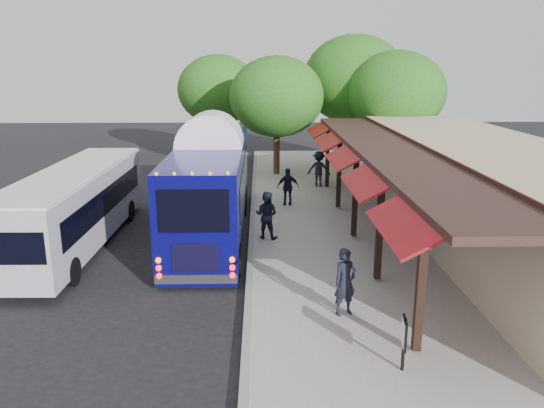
% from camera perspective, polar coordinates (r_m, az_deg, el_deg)
% --- Properties ---
extents(ground, '(90.00, 90.00, 0.00)m').
position_cam_1_polar(ground, '(15.66, -2.63, -8.84)').
color(ground, black).
rests_on(ground, ground).
extents(sidewalk, '(10.00, 40.00, 0.15)m').
position_cam_1_polar(sidewalk, '(19.90, 12.21, -3.70)').
color(sidewalk, '#9E9B93').
rests_on(sidewalk, ground).
extents(curb, '(0.20, 40.00, 0.16)m').
position_cam_1_polar(curb, '(19.36, -2.22, -3.88)').
color(curb, gray).
rests_on(curb, ground).
extents(station_shelter, '(8.15, 20.00, 3.60)m').
position_cam_1_polar(station_shelter, '(20.48, 21.73, 1.26)').
color(station_shelter, '#C7AA8A').
rests_on(station_shelter, ground).
extents(coach_bus, '(2.45, 11.40, 3.63)m').
position_cam_1_polar(coach_bus, '(20.14, -6.49, 2.31)').
color(coach_bus, '#09075B').
rests_on(coach_bus, ground).
extents(city_bus, '(2.37, 10.20, 2.73)m').
position_cam_1_polar(city_bus, '(19.82, -20.32, -0.04)').
color(city_bus, '#999BA1').
rests_on(city_bus, ground).
extents(ped_a, '(0.75, 0.63, 1.73)m').
position_cam_1_polar(ped_a, '(13.48, 7.88, -8.31)').
color(ped_a, black).
rests_on(ped_a, sidewalk).
extents(ped_b, '(1.02, 0.91, 1.74)m').
position_cam_1_polar(ped_b, '(19.08, -0.60, -1.18)').
color(ped_b, black).
rests_on(ped_b, sidewalk).
extents(ped_c, '(1.00, 0.46, 1.68)m').
position_cam_1_polar(ped_c, '(23.60, 1.74, 1.86)').
color(ped_c, black).
rests_on(ped_c, sidewalk).
extents(ped_d, '(1.32, 0.96, 1.83)m').
position_cam_1_polar(ped_d, '(27.40, 5.07, 3.79)').
color(ped_d, black).
rests_on(ped_d, sidewalk).
extents(sign_board, '(0.12, 0.53, 1.15)m').
position_cam_1_polar(sign_board, '(11.42, 14.03, -13.58)').
color(sign_board, black).
rests_on(sign_board, sidewalk).
extents(tree_left, '(5.28, 5.28, 6.76)m').
position_cam_1_polar(tree_left, '(30.13, 0.51, 11.45)').
color(tree_left, '#382314').
rests_on(tree_left, ground).
extents(tree_mid, '(6.29, 6.29, 8.05)m').
position_cam_1_polar(tree_mid, '(33.53, 8.86, 13.10)').
color(tree_mid, '#382314').
rests_on(tree_mid, ground).
extents(tree_right, '(5.52, 5.52, 7.07)m').
position_cam_1_polar(tree_right, '(31.24, 13.21, 11.57)').
color(tree_right, '#382314').
rests_on(tree_right, ground).
extents(tree_far, '(5.41, 5.41, 6.93)m').
position_cam_1_polar(tree_far, '(36.27, -5.82, 12.12)').
color(tree_far, '#382314').
rests_on(tree_far, ground).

